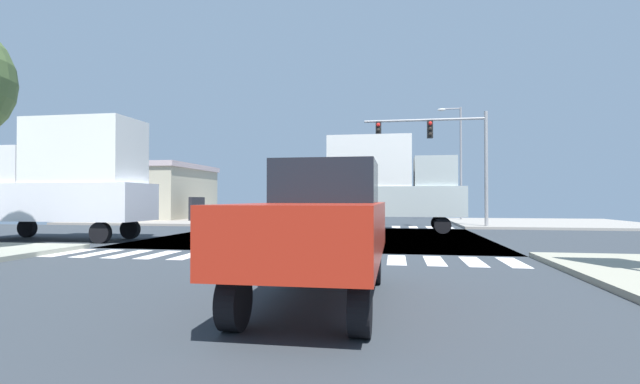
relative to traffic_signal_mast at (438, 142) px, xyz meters
name	(u,v)px	position (x,y,z in m)	size (l,w,h in m)	color
ground	(322,237)	(-5.62, -6.78, -4.93)	(90.00, 90.00, 0.05)	#2D343A
sidewalk_corner_ne	(546,223)	(7.38, 5.22, -4.84)	(12.00, 12.00, 0.14)	gray
sidewalk_corner_nw	(178,220)	(-18.62, 5.22, -4.84)	(12.00, 12.00, 0.14)	gray
crosswalk_near	(272,257)	(-5.87, -14.08, -4.91)	(13.50, 2.00, 0.01)	silver
crosswalk_far	(337,226)	(-5.87, 0.52, -4.91)	(13.50, 2.00, 0.01)	silver
traffic_signal_mast	(438,142)	(0.00, 0.00, 0.00)	(6.95, 0.55, 6.63)	gray
street_lamp	(458,153)	(2.26, 8.62, 0.19)	(1.78, 0.32, 8.60)	gray
bank_building	(122,192)	(-24.69, 7.39, -2.69)	(14.95, 8.75, 4.43)	#AFA88F
suv_nearside_1	(355,201)	(-7.62, 31.95, -3.51)	(1.96, 4.60, 2.34)	black
pickup_farside_1	(321,221)	(-3.62, -19.18, -3.62)	(2.00, 5.10, 2.35)	black
box_truck_queued_1	(67,177)	(-15.54, -10.28, -2.34)	(7.20, 2.40, 4.85)	black
box_truck_leading_2	(387,181)	(-2.84, -3.28, -2.34)	(7.20, 2.40, 4.85)	black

